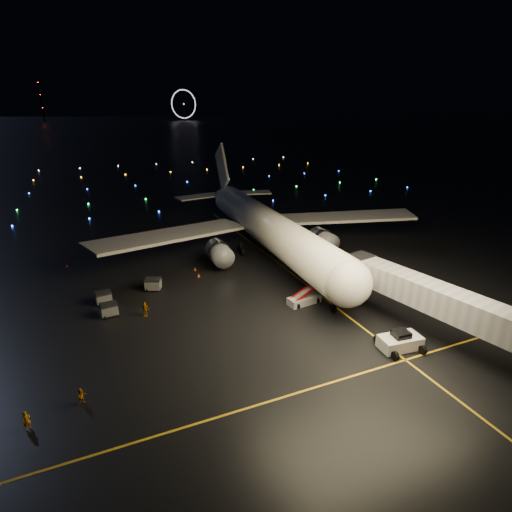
% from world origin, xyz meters
% --- Properties ---
extents(ground, '(2000.00, 2000.00, 0.00)m').
position_xyz_m(ground, '(0.00, 300.00, 0.00)').
color(ground, black).
rests_on(ground, ground).
extents(lane_centre, '(0.25, 80.00, 0.02)m').
position_xyz_m(lane_centre, '(12.00, 15.00, 0.01)').
color(lane_centre, gold).
rests_on(lane_centre, ground).
extents(lane_cross, '(60.00, 0.25, 0.02)m').
position_xyz_m(lane_cross, '(-5.00, -10.00, 0.01)').
color(lane_cross, gold).
rests_on(lane_cross, ground).
extents(airliner, '(62.31, 59.48, 16.90)m').
position_xyz_m(airliner, '(12.18, 27.47, 8.45)').
color(airliner, white).
rests_on(airliner, ground).
extents(pushback_tug, '(4.70, 2.78, 2.14)m').
position_xyz_m(pushback_tug, '(12.87, -8.09, 1.07)').
color(pushback_tug, silver).
rests_on(pushback_tug, ground).
extents(belt_loader, '(6.77, 2.55, 3.20)m').
position_xyz_m(belt_loader, '(8.74, 5.26, 1.60)').
color(belt_loader, silver).
rests_on(belt_loader, ground).
extents(crew_a, '(0.73, 0.67, 1.68)m').
position_xyz_m(crew_a, '(-22.90, -5.06, 0.84)').
color(crew_a, orange).
rests_on(crew_a, ground).
extents(crew_b, '(0.87, 0.74, 1.56)m').
position_xyz_m(crew_b, '(-18.76, -3.62, 0.78)').
color(crew_b, orange).
rests_on(crew_b, ground).
extents(crew_c, '(1.16, 1.09, 1.93)m').
position_xyz_m(crew_c, '(-11.16, 10.15, 0.96)').
color(crew_c, orange).
rests_on(crew_c, ground).
extents(safety_cone_0, '(0.48, 0.48, 0.53)m').
position_xyz_m(safety_cone_0, '(-1.73, 19.42, 0.27)').
color(safety_cone_0, '#F94B13').
rests_on(safety_cone_0, ground).
extents(safety_cone_1, '(0.52, 0.52, 0.47)m').
position_xyz_m(safety_cone_1, '(5.20, 24.69, 0.24)').
color(safety_cone_1, '#F94B13').
rests_on(safety_cone_1, ground).
extents(safety_cone_2, '(0.58, 0.58, 0.50)m').
position_xyz_m(safety_cone_2, '(-1.57, 22.12, 0.25)').
color(safety_cone_2, '#F94B13').
rests_on(safety_cone_2, ground).
extents(safety_cone_3, '(0.40, 0.40, 0.45)m').
position_xyz_m(safety_cone_3, '(-20.41, 31.99, 0.22)').
color(safety_cone_3, '#F94B13').
rests_on(safety_cone_3, ground).
extents(ferris_wheel, '(49.33, 16.80, 52.00)m').
position_xyz_m(ferris_wheel, '(170.00, 720.00, 26.00)').
color(ferris_wheel, black).
rests_on(ferris_wheel, ground).
extents(radio_mast, '(1.80, 1.80, 64.00)m').
position_xyz_m(radio_mast, '(-60.00, 740.00, 32.00)').
color(radio_mast, black).
rests_on(radio_mast, ground).
extents(taxiway_lights, '(164.00, 92.00, 0.36)m').
position_xyz_m(taxiway_lights, '(0.00, 106.00, 0.18)').
color(taxiway_lights, black).
rests_on(taxiway_lights, ground).
extents(baggage_cart_0, '(2.53, 2.20, 1.80)m').
position_xyz_m(baggage_cart_0, '(-8.91, 17.38, 0.90)').
color(baggage_cart_0, gray).
rests_on(baggage_cart_0, ground).
extents(baggage_cart_1, '(2.15, 1.62, 1.71)m').
position_xyz_m(baggage_cart_1, '(-15.27, 12.00, 0.85)').
color(baggage_cart_1, gray).
rests_on(baggage_cart_1, ground).
extents(baggage_cart_2, '(2.11, 1.61, 1.66)m').
position_xyz_m(baggage_cart_2, '(-15.66, 15.80, 0.83)').
color(baggage_cart_2, gray).
rests_on(baggage_cart_2, ground).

